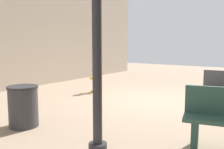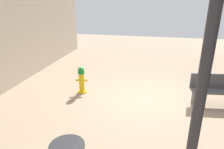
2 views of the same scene
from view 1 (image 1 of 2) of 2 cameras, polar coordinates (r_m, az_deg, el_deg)
ground_plane at (r=7.17m, az=9.25°, el=-5.98°), size 23.40×23.40×0.00m
fire_hydrant at (r=8.32m, az=-3.80°, el=-0.88°), size 0.41×0.38×0.91m
trash_bin at (r=5.17m, az=-19.59°, el=-6.84°), size 0.59×0.59×0.80m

